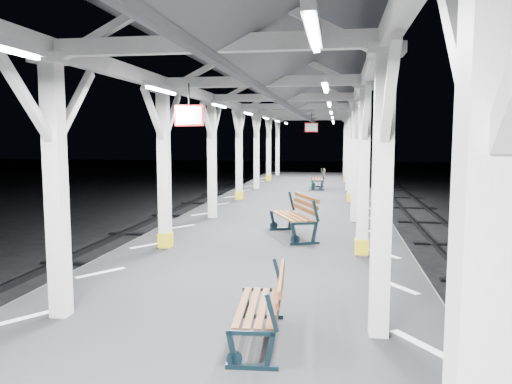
# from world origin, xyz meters

# --- Properties ---
(ground) EXTENTS (120.00, 120.00, 0.00)m
(ground) POSITION_xyz_m (0.00, 0.00, 0.00)
(ground) COLOR black
(ground) RESTS_ON ground
(platform) EXTENTS (6.00, 50.00, 1.00)m
(platform) POSITION_xyz_m (0.00, 0.00, 0.50)
(platform) COLOR black
(platform) RESTS_ON ground
(hazard_stripes_left) EXTENTS (1.00, 48.00, 0.01)m
(hazard_stripes_left) POSITION_xyz_m (-2.45, 0.00, 1.00)
(hazard_stripes_left) COLOR silver
(hazard_stripes_left) RESTS_ON platform
(hazard_stripes_right) EXTENTS (1.00, 48.00, 0.01)m
(hazard_stripes_right) POSITION_xyz_m (2.45, 0.00, 1.00)
(hazard_stripes_right) COLOR silver
(hazard_stripes_right) RESTS_ON platform
(canopy) EXTENTS (5.40, 49.00, 4.65)m
(canopy) POSITION_xyz_m (0.00, -0.02, 4.56)
(canopy) COLOR silver
(canopy) RESTS_ON platform
(bench_near) EXTENTS (0.66, 1.51, 0.80)m
(bench_near) POSITION_xyz_m (0.72, -2.38, 1.43)
(bench_near) COLOR black
(bench_near) RESTS_ON platform
(bench_mid) EXTENTS (1.29, 1.91, 0.97)m
(bench_mid) POSITION_xyz_m (0.61, 3.62, 1.52)
(bench_mid) COLOR black
(bench_mid) RESTS_ON platform
(bench_far) EXTENTS (0.68, 1.65, 0.88)m
(bench_far) POSITION_xyz_m (0.78, 14.50, 1.47)
(bench_far) COLOR black
(bench_far) RESTS_ON platform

